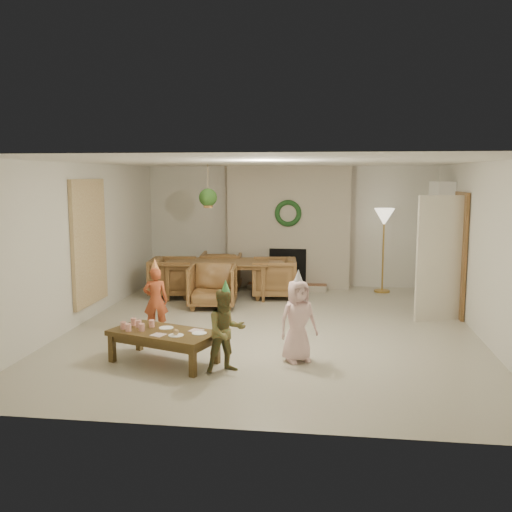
% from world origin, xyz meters
% --- Properties ---
extents(floor, '(7.00, 7.00, 0.00)m').
position_xyz_m(floor, '(0.00, 0.00, 0.00)').
color(floor, '#B7B29E').
rests_on(floor, ground).
extents(ceiling, '(7.00, 7.00, 0.00)m').
position_xyz_m(ceiling, '(0.00, 0.00, 2.50)').
color(ceiling, white).
rests_on(ceiling, wall_back).
extents(wall_back, '(7.00, 0.00, 7.00)m').
position_xyz_m(wall_back, '(0.00, 3.50, 1.25)').
color(wall_back, silver).
rests_on(wall_back, floor).
extents(wall_front, '(7.00, 0.00, 7.00)m').
position_xyz_m(wall_front, '(0.00, -3.50, 1.25)').
color(wall_front, silver).
rests_on(wall_front, floor).
extents(wall_left, '(0.00, 7.00, 7.00)m').
position_xyz_m(wall_left, '(-3.00, 0.00, 1.25)').
color(wall_left, silver).
rests_on(wall_left, floor).
extents(wall_right, '(0.00, 7.00, 7.00)m').
position_xyz_m(wall_right, '(3.00, 0.00, 1.25)').
color(wall_right, silver).
rests_on(wall_right, floor).
extents(fireplace_mass, '(2.50, 0.40, 2.50)m').
position_xyz_m(fireplace_mass, '(0.00, 3.30, 1.25)').
color(fireplace_mass, '#59171A').
rests_on(fireplace_mass, floor).
extents(fireplace_hearth, '(1.60, 0.30, 0.12)m').
position_xyz_m(fireplace_hearth, '(0.00, 2.95, 0.06)').
color(fireplace_hearth, brown).
rests_on(fireplace_hearth, floor).
extents(fireplace_firebox, '(0.75, 0.12, 0.75)m').
position_xyz_m(fireplace_firebox, '(0.00, 3.12, 0.45)').
color(fireplace_firebox, black).
rests_on(fireplace_firebox, floor).
extents(fireplace_wreath, '(0.54, 0.10, 0.54)m').
position_xyz_m(fireplace_wreath, '(0.00, 3.07, 1.55)').
color(fireplace_wreath, '#173E1A').
rests_on(fireplace_wreath, fireplace_mass).
extents(floor_lamp_base, '(0.31, 0.31, 0.03)m').
position_xyz_m(floor_lamp_base, '(1.90, 3.00, 0.02)').
color(floor_lamp_base, gold).
rests_on(floor_lamp_base, floor).
extents(floor_lamp_post, '(0.03, 0.03, 1.50)m').
position_xyz_m(floor_lamp_post, '(1.90, 3.00, 0.78)').
color(floor_lamp_post, gold).
rests_on(floor_lamp_post, floor).
extents(floor_lamp_shade, '(0.40, 0.40, 0.33)m').
position_xyz_m(floor_lamp_shade, '(1.90, 3.00, 1.50)').
color(floor_lamp_shade, beige).
rests_on(floor_lamp_shade, floor_lamp_post).
extents(bookshelf_carcass, '(0.30, 1.00, 2.20)m').
position_xyz_m(bookshelf_carcass, '(2.84, 2.30, 1.10)').
color(bookshelf_carcass, white).
rests_on(bookshelf_carcass, floor).
extents(bookshelf_shelf_a, '(0.30, 0.92, 0.03)m').
position_xyz_m(bookshelf_shelf_a, '(2.82, 2.30, 0.45)').
color(bookshelf_shelf_a, white).
rests_on(bookshelf_shelf_a, bookshelf_carcass).
extents(bookshelf_shelf_b, '(0.30, 0.92, 0.03)m').
position_xyz_m(bookshelf_shelf_b, '(2.82, 2.30, 0.85)').
color(bookshelf_shelf_b, white).
rests_on(bookshelf_shelf_b, bookshelf_carcass).
extents(bookshelf_shelf_c, '(0.30, 0.92, 0.03)m').
position_xyz_m(bookshelf_shelf_c, '(2.82, 2.30, 1.25)').
color(bookshelf_shelf_c, white).
rests_on(bookshelf_shelf_c, bookshelf_carcass).
extents(bookshelf_shelf_d, '(0.30, 0.92, 0.03)m').
position_xyz_m(bookshelf_shelf_d, '(2.82, 2.30, 1.65)').
color(bookshelf_shelf_d, white).
rests_on(bookshelf_shelf_d, bookshelf_carcass).
extents(books_row_lower, '(0.20, 0.40, 0.24)m').
position_xyz_m(books_row_lower, '(2.80, 2.15, 0.59)').
color(books_row_lower, '#B24721').
rests_on(books_row_lower, bookshelf_shelf_a).
extents(books_row_mid, '(0.20, 0.44, 0.24)m').
position_xyz_m(books_row_mid, '(2.80, 2.35, 0.99)').
color(books_row_mid, navy).
rests_on(books_row_mid, bookshelf_shelf_b).
extents(books_row_upper, '(0.20, 0.36, 0.22)m').
position_xyz_m(books_row_upper, '(2.80, 2.20, 1.38)').
color(books_row_upper, '#BD8E28').
rests_on(books_row_upper, bookshelf_shelf_c).
extents(door_frame, '(0.05, 0.86, 2.04)m').
position_xyz_m(door_frame, '(2.96, 1.20, 1.02)').
color(door_frame, brown).
rests_on(door_frame, floor).
extents(door_leaf, '(0.77, 0.32, 2.00)m').
position_xyz_m(door_leaf, '(2.58, 0.82, 1.00)').
color(door_leaf, beige).
rests_on(door_leaf, floor).
extents(curtain_panel, '(0.06, 1.20, 2.00)m').
position_xyz_m(curtain_panel, '(-2.96, 0.20, 1.25)').
color(curtain_panel, beige).
rests_on(curtain_panel, wall_left).
extents(dining_table, '(2.05, 1.27, 0.69)m').
position_xyz_m(dining_table, '(-1.26, 2.09, 0.34)').
color(dining_table, brown).
rests_on(dining_table, floor).
extents(dining_chair_near, '(0.89, 0.91, 0.76)m').
position_xyz_m(dining_chair_near, '(-1.18, 1.24, 0.38)').
color(dining_chair_near, brown).
rests_on(dining_chair_near, floor).
extents(dining_chair_far, '(0.89, 0.91, 0.76)m').
position_xyz_m(dining_chair_far, '(-1.34, 2.95, 0.38)').
color(dining_chair_far, brown).
rests_on(dining_chair_far, floor).
extents(dining_chair_left, '(0.91, 0.89, 0.76)m').
position_xyz_m(dining_chair_left, '(-2.12, 2.01, 0.38)').
color(dining_chair_left, brown).
rests_on(dining_chair_left, floor).
extents(dining_chair_right, '(0.91, 0.89, 0.76)m').
position_xyz_m(dining_chair_right, '(-0.19, 2.19, 0.38)').
color(dining_chair_right, brown).
rests_on(dining_chair_right, floor).
extents(hanging_plant_cord, '(0.01, 0.01, 0.70)m').
position_xyz_m(hanging_plant_cord, '(-1.30, 1.50, 2.15)').
color(hanging_plant_cord, tan).
rests_on(hanging_plant_cord, ceiling).
extents(hanging_plant_pot, '(0.16, 0.16, 0.12)m').
position_xyz_m(hanging_plant_pot, '(-1.30, 1.50, 1.80)').
color(hanging_plant_pot, '#94602F').
rests_on(hanging_plant_pot, hanging_plant_cord).
extents(hanging_plant_foliage, '(0.32, 0.32, 0.32)m').
position_xyz_m(hanging_plant_foliage, '(-1.30, 1.50, 1.92)').
color(hanging_plant_foliage, '#234B19').
rests_on(hanging_plant_foliage, hanging_plant_pot).
extents(coffee_table_top, '(1.46, 1.05, 0.06)m').
position_xyz_m(coffee_table_top, '(-1.16, -1.76, 0.37)').
color(coffee_table_top, '#533E1B').
rests_on(coffee_table_top, floor).
extents(coffee_table_apron, '(1.33, 0.93, 0.08)m').
position_xyz_m(coffee_table_apron, '(-1.16, -1.76, 0.30)').
color(coffee_table_apron, '#533E1B').
rests_on(coffee_table_apron, floor).
extents(coffee_leg_fl, '(0.09, 0.09, 0.34)m').
position_xyz_m(coffee_leg_fl, '(-1.82, -1.82, 0.17)').
color(coffee_leg_fl, '#533E1B').
rests_on(coffee_leg_fl, floor).
extents(coffee_leg_fr, '(0.09, 0.09, 0.34)m').
position_xyz_m(coffee_leg_fr, '(-0.69, -2.21, 0.17)').
color(coffee_leg_fr, '#533E1B').
rests_on(coffee_leg_fr, floor).
extents(coffee_leg_bl, '(0.09, 0.09, 0.34)m').
position_xyz_m(coffee_leg_bl, '(-1.64, -1.31, 0.17)').
color(coffee_leg_bl, '#533E1B').
rests_on(coffee_leg_bl, floor).
extents(coffee_leg_br, '(0.09, 0.09, 0.34)m').
position_xyz_m(coffee_leg_br, '(-0.51, -1.71, 0.17)').
color(coffee_leg_br, '#533E1B').
rests_on(coffee_leg_br, floor).
extents(cup_a, '(0.09, 0.09, 0.09)m').
position_xyz_m(cup_a, '(-1.69, -1.74, 0.45)').
color(cup_a, white).
rests_on(cup_a, coffee_table_top).
extents(cup_b, '(0.09, 0.09, 0.09)m').
position_xyz_m(cup_b, '(-1.63, -1.55, 0.45)').
color(cup_b, white).
rests_on(cup_b, coffee_table_top).
extents(cup_c, '(0.09, 0.09, 0.09)m').
position_xyz_m(cup_c, '(-1.59, -1.83, 0.45)').
color(cup_c, white).
rests_on(cup_c, coffee_table_top).
extents(cup_d, '(0.09, 0.09, 0.09)m').
position_xyz_m(cup_d, '(-1.53, -1.64, 0.45)').
color(cup_d, white).
rests_on(cup_d, coffee_table_top).
extents(cup_e, '(0.09, 0.09, 0.09)m').
position_xyz_m(cup_e, '(-1.43, -1.80, 0.45)').
color(cup_e, white).
rests_on(cup_e, coffee_table_top).
extents(cup_f, '(0.09, 0.09, 0.09)m').
position_xyz_m(cup_f, '(-1.37, -1.61, 0.45)').
color(cup_f, white).
rests_on(cup_f, coffee_table_top).
extents(plate_a, '(0.23, 0.23, 0.01)m').
position_xyz_m(plate_a, '(-1.17, -1.63, 0.41)').
color(plate_a, white).
rests_on(plate_a, coffee_table_top).
extents(plate_b, '(0.23, 0.23, 0.01)m').
position_xyz_m(plate_b, '(-0.96, -1.94, 0.41)').
color(plate_b, white).
rests_on(plate_b, coffee_table_top).
extents(plate_c, '(0.23, 0.23, 0.01)m').
position_xyz_m(plate_c, '(-0.70, -1.82, 0.41)').
color(plate_c, white).
rests_on(plate_c, coffee_table_top).
extents(food_scoop, '(0.09, 0.09, 0.07)m').
position_xyz_m(food_scoop, '(-0.96, -1.94, 0.45)').
color(food_scoop, tan).
rests_on(food_scoop, plate_b).
extents(napkin_left, '(0.19, 0.19, 0.01)m').
position_xyz_m(napkin_left, '(-1.18, -1.95, 0.41)').
color(napkin_left, '#D69DA4').
rests_on(napkin_left, coffee_table_top).
extents(napkin_right, '(0.19, 0.19, 0.01)m').
position_xyz_m(napkin_right, '(-0.77, -1.71, 0.41)').
color(napkin_right, '#D69DA4').
rests_on(napkin_right, coffee_table_top).
extents(child_red, '(0.40, 0.31, 0.98)m').
position_xyz_m(child_red, '(-1.67, -0.49, 0.49)').
color(child_red, '#A94524').
rests_on(child_red, floor).
extents(party_hat_red, '(0.15, 0.15, 0.19)m').
position_xyz_m(party_hat_red, '(-1.67, -0.49, 1.02)').
color(party_hat_red, '#DCC549').
rests_on(party_hat_red, child_red).
extents(child_plaid, '(0.60, 0.56, 0.99)m').
position_xyz_m(child_plaid, '(-0.34, -1.98, 0.50)').
color(child_plaid, brown).
rests_on(child_plaid, floor).
extents(party_hat_plaid, '(0.13, 0.13, 0.16)m').
position_xyz_m(party_hat_plaid, '(-0.34, -1.98, 1.03)').
color(party_hat_plaid, '#4EB75C').
rests_on(party_hat_plaid, child_plaid).
extents(child_pink, '(0.60, 0.54, 1.03)m').
position_xyz_m(child_pink, '(0.47, -1.49, 0.52)').
color(child_pink, '#FACAC8').
rests_on(child_pink, floor).
extents(party_hat_pink, '(0.17, 0.17, 0.19)m').
position_xyz_m(party_hat_pink, '(0.47, -1.49, 1.08)').
color(party_hat_pink, silver).
rests_on(party_hat_pink, child_pink).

